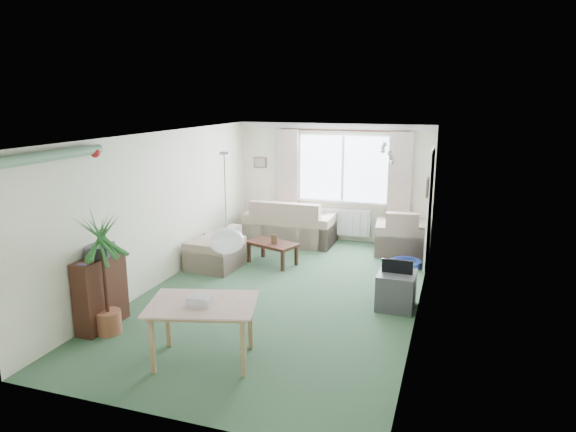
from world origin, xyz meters
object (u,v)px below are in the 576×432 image
(bookshelf, at_px, (101,292))
(dining_table, at_px, (204,333))
(sofa, at_px, (290,221))
(armchair_corner, at_px, (402,231))
(coffee_table, at_px, (272,253))
(tv_cube, at_px, (396,290))
(houseplant, at_px, (105,274))
(armchair_left, at_px, (215,247))
(pet_bed, at_px, (406,263))

(bookshelf, xyz_separation_m, dining_table, (1.66, -0.37, -0.13))
(sofa, distance_m, bookshelf, 4.67)
(sofa, height_order, armchair_corner, sofa)
(coffee_table, relative_size, tv_cube, 1.55)
(bookshelf, bearing_deg, houseplant, -33.81)
(sofa, xyz_separation_m, dining_table, (0.58, -4.92, -0.11))
(armchair_corner, xyz_separation_m, coffee_table, (-2.11, -1.41, -0.23))
(armchair_left, relative_size, tv_cube, 1.49)
(armchair_corner, bearing_deg, tv_cube, 89.15)
(bookshelf, distance_m, houseplant, 0.39)
(coffee_table, height_order, pet_bed, coffee_table)
(bookshelf, xyz_separation_m, houseplant, (0.19, -0.13, 0.32))
(sofa, bearing_deg, armchair_corner, 179.35)
(sofa, distance_m, dining_table, 4.95)
(sofa, bearing_deg, houseplant, 79.26)
(armchair_left, xyz_separation_m, houseplant, (-0.15, -2.71, 0.41))
(armchair_left, height_order, houseplant, houseplant)
(armchair_left, relative_size, bookshelf, 0.89)
(armchair_left, height_order, tv_cube, armchair_left)
(coffee_table, xyz_separation_m, pet_bed, (2.28, 0.60, -0.14))
(armchair_corner, relative_size, pet_bed, 1.76)
(armchair_left, relative_size, dining_table, 0.78)
(houseplant, xyz_separation_m, pet_bed, (3.30, 3.84, -0.73))
(sofa, distance_m, tv_cube, 3.67)
(coffee_table, bearing_deg, bookshelf, -111.25)
(tv_cube, bearing_deg, pet_bed, 92.74)
(sofa, bearing_deg, dining_table, 96.74)
(coffee_table, relative_size, bookshelf, 0.93)
(houseplant, relative_size, pet_bed, 2.89)
(armchair_left, bearing_deg, dining_table, 27.76)
(coffee_table, distance_m, houseplant, 3.45)
(dining_table, bearing_deg, bookshelf, 167.41)
(armchair_corner, distance_m, pet_bed, 0.91)
(coffee_table, distance_m, tv_cube, 2.66)
(dining_table, bearing_deg, sofa, 96.75)
(bookshelf, height_order, tv_cube, bookshelf)
(armchair_left, xyz_separation_m, tv_cube, (3.20, -0.75, -0.12))
(armchair_left, xyz_separation_m, coffee_table, (0.87, 0.53, -0.18))
(sofa, bearing_deg, armchair_left, 69.43)
(pet_bed, bearing_deg, bookshelf, -133.27)
(houseplant, relative_size, tv_cube, 2.79)
(dining_table, distance_m, tv_cube, 2.90)
(bookshelf, relative_size, pet_bed, 1.74)
(coffee_table, distance_m, bookshelf, 3.35)
(coffee_table, xyz_separation_m, tv_cube, (2.33, -1.28, 0.06))
(houseplant, bearing_deg, armchair_left, 86.84)
(tv_cube, bearing_deg, dining_table, -129.31)
(sofa, height_order, dining_table, sofa)
(dining_table, bearing_deg, armchair_left, 114.05)
(coffee_table, xyz_separation_m, dining_table, (0.45, -3.48, 0.14))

